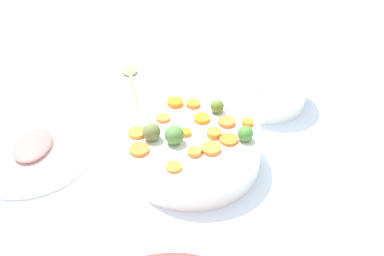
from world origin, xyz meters
TOP-DOWN VIEW (x-y plane):
  - tabletop at (0.00, 0.00)m, footprint 2.40×2.40m
  - serving_bowl_carrots at (-0.04, -0.06)m, footprint 0.29×0.29m
  - carrot_slice_0 at (-0.15, -0.08)m, footprint 0.04×0.04m
  - carrot_slice_1 at (-0.10, 0.03)m, footprint 0.05×0.05m
  - carrot_slice_2 at (-0.03, -0.10)m, footprint 0.04×0.04m
  - carrot_slice_3 at (-0.07, -0.12)m, footprint 0.05×0.05m
  - carrot_slice_4 at (0.04, -0.15)m, footprint 0.03×0.03m
  - carrot_slice_5 at (-0.05, -0.05)m, footprint 0.03×0.03m
  - carrot_slice_6 at (0.05, -0.01)m, footprint 0.03×0.03m
  - carrot_slice_7 at (-0.03, 0.02)m, footprint 0.03×0.03m
  - carrot_slice_8 at (0.02, -0.11)m, footprint 0.05×0.05m
  - carrot_slice_9 at (-0.10, -0.10)m, footprint 0.03×0.03m
  - carrot_slice_10 at (0.03, 0.03)m, footprint 0.04×0.04m
  - carrot_slice_11 at (-0.03, -0.14)m, footprint 0.04×0.04m
  - carrot_slice_12 at (-0.14, -0.00)m, footprint 0.04×0.04m
  - carrot_slice_13 at (0.01, -0.05)m, footprint 0.05×0.05m
  - brussels_sprout_0 at (-0.10, 0.00)m, footprint 0.04×0.04m
  - brussels_sprout_1 at (-0.08, -0.05)m, footprint 0.04×0.04m
  - brussels_sprout_2 at (0.05, -0.07)m, footprint 0.03×0.03m
  - brussels_sprout_3 at (-0.01, -0.16)m, footprint 0.03×0.03m
  - wooden_spoon at (0.18, 0.26)m, footprint 0.25×0.23m
  - casserole_dish at (0.27, -0.10)m, footprint 0.21×0.21m
  - ham_plate at (-0.20, 0.25)m, footprint 0.25×0.25m
  - ham_slice_main at (-0.18, 0.27)m, footprint 0.15×0.13m

SIDE VIEW (x-z plane):
  - tabletop at x=0.00m, z-range 0.00..0.02m
  - wooden_spoon at x=0.18m, z-range 0.02..0.03m
  - ham_plate at x=-0.20m, z-range 0.02..0.03m
  - ham_slice_main at x=-0.18m, z-range 0.03..0.05m
  - serving_bowl_carrots at x=-0.04m, z-range 0.02..0.10m
  - casserole_dish at x=0.27m, z-range 0.02..0.13m
  - carrot_slice_0 at x=-0.15m, z-range 0.10..0.11m
  - carrot_slice_11 at x=-0.03m, z-range 0.10..0.11m
  - carrot_slice_7 at x=-0.03m, z-range 0.10..0.11m
  - carrot_slice_12 at x=-0.14m, z-range 0.10..0.11m
  - carrot_slice_1 at x=-0.10m, z-range 0.10..0.11m
  - carrot_slice_5 at x=-0.05m, z-range 0.10..0.11m
  - carrot_slice_6 at x=0.05m, z-range 0.10..0.11m
  - carrot_slice_13 at x=0.01m, z-range 0.10..0.11m
  - carrot_slice_3 at x=-0.07m, z-range 0.10..0.11m
  - carrot_slice_8 at x=0.02m, z-range 0.10..0.11m
  - carrot_slice_4 at x=0.04m, z-range 0.10..0.11m
  - carrot_slice_9 at x=-0.10m, z-range 0.10..0.11m
  - carrot_slice_10 at x=0.03m, z-range 0.10..0.12m
  - carrot_slice_2 at x=-0.03m, z-range 0.10..0.12m
  - brussels_sprout_2 at x=0.05m, z-range 0.10..0.13m
  - brussels_sprout_3 at x=-0.01m, z-range 0.10..0.14m
  - brussels_sprout_0 at x=-0.10m, z-range 0.10..0.14m
  - brussels_sprout_1 at x=-0.08m, z-range 0.10..0.14m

